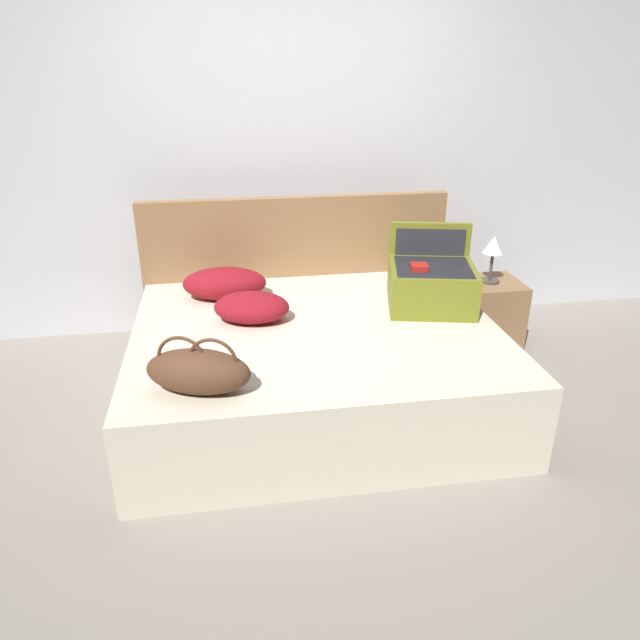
{
  "coord_description": "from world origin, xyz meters",
  "views": [
    {
      "loc": [
        -0.47,
        -2.6,
        1.88
      ],
      "look_at": [
        0.0,
        0.27,
        0.58
      ],
      "focal_mm": 33.32,
      "sensor_mm": 36.0,
      "label": 1
    }
  ],
  "objects_px": {
    "bed": "(316,365)",
    "duffel_bag": "(198,371)",
    "hard_case_large": "(431,282)",
    "table_lamp": "(493,249)",
    "pillow_center_head": "(225,283)",
    "pillow_near_headboard": "(252,307)",
    "nightstand": "(486,312)"
  },
  "relations": [
    {
      "from": "bed",
      "to": "duffel_bag",
      "type": "height_order",
      "value": "duffel_bag"
    },
    {
      "from": "hard_case_large",
      "to": "table_lamp",
      "type": "distance_m",
      "value": 0.69
    },
    {
      "from": "pillow_center_head",
      "to": "table_lamp",
      "type": "xyz_separation_m",
      "value": [
        1.8,
        0.08,
        0.11
      ]
    },
    {
      "from": "hard_case_large",
      "to": "pillow_near_headboard",
      "type": "distance_m",
      "value": 1.09
    },
    {
      "from": "nightstand",
      "to": "pillow_near_headboard",
      "type": "bearing_deg",
      "value": -164.45
    },
    {
      "from": "nightstand",
      "to": "table_lamp",
      "type": "xyz_separation_m",
      "value": [
        0.0,
        0.0,
        0.47
      ]
    },
    {
      "from": "hard_case_large",
      "to": "pillow_center_head",
      "type": "relative_size",
      "value": 1.15
    },
    {
      "from": "bed",
      "to": "pillow_near_headboard",
      "type": "relative_size",
      "value": 4.74
    },
    {
      "from": "hard_case_large",
      "to": "nightstand",
      "type": "relative_size",
      "value": 1.3
    },
    {
      "from": "hard_case_large",
      "to": "table_lamp",
      "type": "relative_size",
      "value": 1.85
    },
    {
      "from": "duffel_bag",
      "to": "pillow_near_headboard",
      "type": "distance_m",
      "value": 0.8
    },
    {
      "from": "hard_case_large",
      "to": "duffel_bag",
      "type": "bearing_deg",
      "value": -136.47
    },
    {
      "from": "hard_case_large",
      "to": "pillow_near_headboard",
      "type": "xyz_separation_m",
      "value": [
        -1.09,
        -0.07,
        -0.06
      ]
    },
    {
      "from": "duffel_bag",
      "to": "pillow_center_head",
      "type": "xyz_separation_m",
      "value": [
        0.13,
        1.13,
        -0.01
      ]
    },
    {
      "from": "pillow_center_head",
      "to": "hard_case_large",
      "type": "bearing_deg",
      "value": -14.44
    },
    {
      "from": "nightstand",
      "to": "bed",
      "type": "bearing_deg",
      "value": -155.24
    },
    {
      "from": "table_lamp",
      "to": "hard_case_large",
      "type": "bearing_deg",
      "value": -145.24
    },
    {
      "from": "pillow_near_headboard",
      "to": "pillow_center_head",
      "type": "bearing_deg",
      "value": 110.84
    },
    {
      "from": "hard_case_large",
      "to": "duffel_bag",
      "type": "relative_size",
      "value": 1.13
    },
    {
      "from": "bed",
      "to": "table_lamp",
      "type": "bearing_deg",
      "value": 24.76
    },
    {
      "from": "duffel_bag",
      "to": "nightstand",
      "type": "height_order",
      "value": "duffel_bag"
    },
    {
      "from": "bed",
      "to": "table_lamp",
      "type": "distance_m",
      "value": 1.5
    },
    {
      "from": "pillow_near_headboard",
      "to": "bed",
      "type": "bearing_deg",
      "value": -21.69
    },
    {
      "from": "pillow_center_head",
      "to": "table_lamp",
      "type": "bearing_deg",
      "value": 2.41
    },
    {
      "from": "bed",
      "to": "duffel_bag",
      "type": "bearing_deg",
      "value": -136.2
    },
    {
      "from": "duffel_bag",
      "to": "table_lamp",
      "type": "relative_size",
      "value": 1.63
    },
    {
      "from": "table_lamp",
      "to": "duffel_bag",
      "type": "bearing_deg",
      "value": -148.03
    },
    {
      "from": "duffel_bag",
      "to": "table_lamp",
      "type": "xyz_separation_m",
      "value": [
        1.93,
        1.21,
        0.11
      ]
    },
    {
      "from": "hard_case_large",
      "to": "table_lamp",
      "type": "bearing_deg",
      "value": 47.53
    },
    {
      "from": "pillow_center_head",
      "to": "nightstand",
      "type": "height_order",
      "value": "pillow_center_head"
    },
    {
      "from": "hard_case_large",
      "to": "duffel_bag",
      "type": "height_order",
      "value": "hard_case_large"
    },
    {
      "from": "duffel_bag",
      "to": "table_lamp",
      "type": "height_order",
      "value": "table_lamp"
    }
  ]
}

